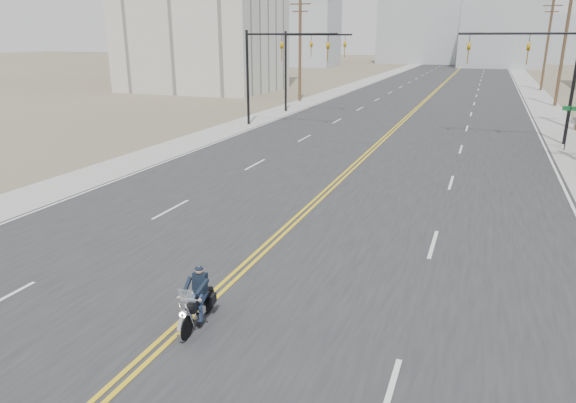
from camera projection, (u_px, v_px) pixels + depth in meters
The scene contains 16 objects.
road at pixel (440, 87), 70.04m from camera, with size 20.00×200.00×0.01m, color #303033.
sidewalk_left at pixel (357, 85), 73.95m from camera, with size 3.00×200.00×0.01m, color #A5A5A0.
sidewalk_right at pixel (532, 90), 66.13m from camera, with size 3.00×200.00×0.01m, color #A5A5A0.
traffic_mast_left at pixel (272, 59), 37.78m from camera, with size 7.10×0.26×7.00m.
traffic_mast_right at pixel (540, 63), 31.68m from camera, with size 7.10×0.26×7.00m.
traffic_mast_far at pixel (304, 57), 45.03m from camera, with size 6.10×0.26×7.00m.
street_sign at pixel (569, 120), 30.24m from camera, with size 0.90×0.06×2.62m.
utility_pole_d at pixel (565, 43), 48.85m from camera, with size 2.20×0.30×11.50m.
utility_pole_e at pixel (547, 44), 64.05m from camera, with size 2.20×0.30×11.00m.
utility_pole_left at pixel (300, 48), 53.05m from camera, with size 2.20×0.30×10.50m.
haze_bldg_a at pixel (306, 17), 118.63m from camera, with size 14.00×12.00×22.00m, color #B7BCC6.
haze_bldg_b at pixel (503, 35), 114.13m from camera, with size 18.00×14.00×14.00m, color #ADB2B7.
haze_bldg_d at pixel (422, 11), 132.44m from camera, with size 20.00×15.00×26.00m, color #ADB2B7.
haze_bldg_e at pixel (572, 40), 130.90m from camera, with size 14.00×14.00×12.00m, color #B7BCC6.
haze_bldg_f at pixel (271, 32), 137.98m from camera, with size 12.00×12.00×16.00m, color #ADB2B7.
motorcyclist at pixel (196, 298), 11.88m from camera, with size 0.77×1.79×1.40m, color black, non-canonical shape.
Camera 1 is at (6.11, -4.18, 6.46)m, focal length 32.00 mm.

